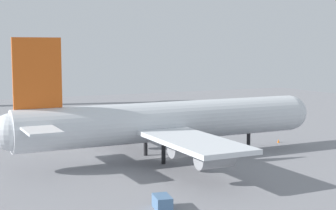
{
  "coord_description": "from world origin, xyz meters",
  "views": [
    {
      "loc": [
        -38.77,
        -79.46,
        19.34
      ],
      "look_at": [
        0.0,
        0.0,
        9.37
      ],
      "focal_mm": 54.98,
      "sensor_mm": 36.0,
      "label": 1
    }
  ],
  "objects_px": {
    "cargo_airplane": "(168,122)",
    "safety_cone_nose": "(278,141)",
    "pushback_tractor": "(231,127)",
    "cargo_container_aft": "(162,202)",
    "baggage_tug": "(30,133)"
  },
  "relations": [
    {
      "from": "cargo_airplane",
      "to": "safety_cone_nose",
      "type": "xyz_separation_m",
      "value": [
        26.67,
        3.32,
        -6.07
      ]
    },
    {
      "from": "cargo_airplane",
      "to": "pushback_tractor",
      "type": "xyz_separation_m",
      "value": [
        26.27,
        20.27,
        -5.46
      ]
    },
    {
      "from": "pushback_tractor",
      "to": "cargo_container_aft",
      "type": "bearing_deg",
      "value": -130.82
    },
    {
      "from": "cargo_airplane",
      "to": "safety_cone_nose",
      "type": "relative_size",
      "value": 85.07
    },
    {
      "from": "cargo_airplane",
      "to": "cargo_container_aft",
      "type": "xyz_separation_m",
      "value": [
        -13.09,
        -25.29,
        -5.61
      ]
    },
    {
      "from": "pushback_tractor",
      "to": "cargo_container_aft",
      "type": "relative_size",
      "value": 1.21
    },
    {
      "from": "cargo_airplane",
      "to": "pushback_tractor",
      "type": "height_order",
      "value": "cargo_airplane"
    },
    {
      "from": "pushback_tractor",
      "to": "safety_cone_nose",
      "type": "xyz_separation_m",
      "value": [
        0.4,
        -16.95,
        -0.62
      ]
    },
    {
      "from": "pushback_tractor",
      "to": "safety_cone_nose",
      "type": "distance_m",
      "value": 16.96
    },
    {
      "from": "baggage_tug",
      "to": "cargo_container_aft",
      "type": "xyz_separation_m",
      "value": [
        4.6,
        -56.32,
        -0.33
      ]
    },
    {
      "from": "cargo_container_aft",
      "to": "baggage_tug",
      "type": "bearing_deg",
      "value": 94.67
    },
    {
      "from": "pushback_tractor",
      "to": "cargo_container_aft",
      "type": "distance_m",
      "value": 60.21
    },
    {
      "from": "cargo_airplane",
      "to": "cargo_container_aft",
      "type": "bearing_deg",
      "value": -117.36
    },
    {
      "from": "cargo_container_aft",
      "to": "cargo_airplane",
      "type": "bearing_deg",
      "value": 62.64
    },
    {
      "from": "baggage_tug",
      "to": "safety_cone_nose",
      "type": "relative_size",
      "value": 7.28
    }
  ]
}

